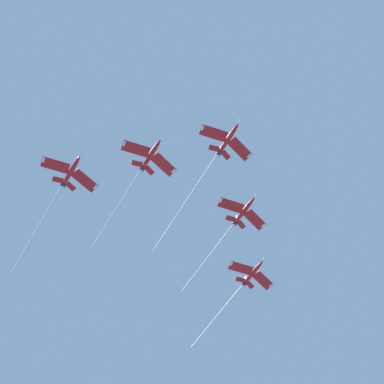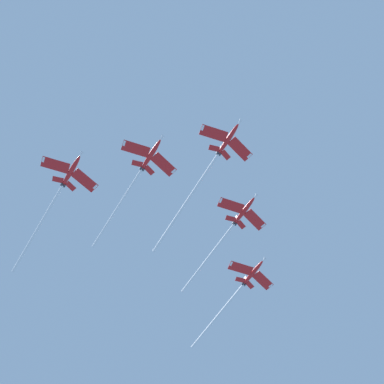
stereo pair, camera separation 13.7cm
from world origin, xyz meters
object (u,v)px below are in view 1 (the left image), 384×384
jet_right_wing (140,171)px  jet_left_outer (239,290)px  jet_left_wing (232,227)px  jet_right_outer (57,196)px  jet_lead (207,171)px

jet_right_wing → jet_left_outer: jet_right_wing is taller
jet_left_wing → jet_right_outer: 61.08m
jet_lead → jet_left_outer: (-36.42, 34.03, -6.07)m
jet_lead → jet_right_outer: (-29.63, -40.99, -5.39)m
jet_left_outer → jet_right_outer: 75.33m
jet_left_wing → jet_right_wing: 38.29m
jet_lead → jet_right_wing: size_ratio=1.17×
jet_lead → jet_left_wing: 23.21m
jet_lead → jet_right_wing: jet_lead is taller
jet_lead → jet_right_wing: (-9.83, -19.95, -2.02)m
jet_lead → jet_left_outer: bearing=136.9°
jet_left_wing → jet_left_outer: jet_left_wing is taller
jet_left_outer → jet_right_outer: size_ratio=0.93×
jet_lead → jet_right_outer: jet_lead is taller
jet_left_outer → jet_right_outer: bearing=-84.8°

